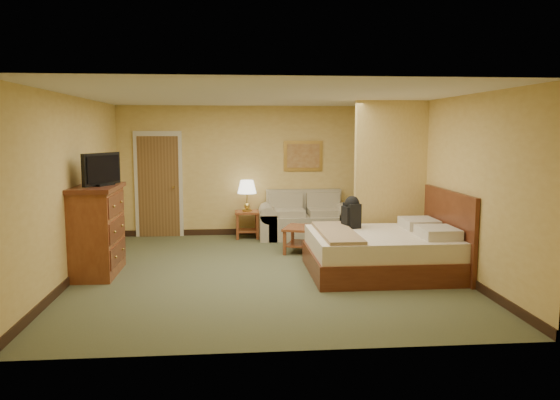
{
  "coord_description": "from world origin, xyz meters",
  "views": [
    {
      "loc": [
        -0.49,
        -7.99,
        2.1
      ],
      "look_at": [
        0.26,
        0.6,
        1.01
      ],
      "focal_mm": 35.0,
      "sensor_mm": 36.0,
      "label": 1
    }
  ],
  "objects": [
    {
      "name": "partition",
      "position": [
        2.15,
        0.93,
        1.3
      ],
      "size": [
        1.2,
        0.15,
        2.6
      ],
      "primitive_type": "cube",
      "color": "#D7B25B",
      "rests_on": "floor"
    },
    {
      "name": "left_wall",
      "position": [
        -2.75,
        0.0,
        1.3
      ],
      "size": [
        0.02,
        6.0,
        2.6
      ],
      "primitive_type": "cube",
      "color": "#D7B25B",
      "rests_on": "floor"
    },
    {
      "name": "wall_picture",
      "position": [
        0.94,
        2.97,
        1.6
      ],
      "size": [
        0.79,
        0.04,
        0.61
      ],
      "color": "#B78E3F",
      "rests_on": "back_wall"
    },
    {
      "name": "coffee_table",
      "position": [
        0.77,
        1.25,
        0.32
      ],
      "size": [
        0.89,
        0.89,
        0.45
      ],
      "rotation": [
        0.0,
        0.0,
        -0.34
      ],
      "color": "brown",
      "rests_on": "floor"
    },
    {
      "name": "door",
      "position": [
        -1.95,
        2.96,
        1.03
      ],
      "size": [
        0.94,
        0.16,
        2.1
      ],
      "color": "beige",
      "rests_on": "floor"
    },
    {
      "name": "right_wall",
      "position": [
        2.75,
        0.0,
        1.3
      ],
      "size": [
        0.02,
        6.0,
        2.6
      ],
      "primitive_type": "cube",
      "color": "#D7B25B",
      "rests_on": "floor"
    },
    {
      "name": "bed",
      "position": [
        1.81,
        -0.23,
        0.33
      ],
      "size": [
        2.23,
        1.9,
        1.23
      ],
      "color": "#502112",
      "rests_on": "floor"
    },
    {
      "name": "backpack",
      "position": [
        1.36,
        0.29,
        0.86
      ],
      "size": [
        0.25,
        0.32,
        0.5
      ],
      "rotation": [
        0.0,
        0.0,
        0.23
      ],
      "color": "black",
      "rests_on": "bed"
    },
    {
      "name": "floor",
      "position": [
        0.0,
        0.0,
        0.0
      ],
      "size": [
        6.0,
        6.0,
        0.0
      ],
      "primitive_type": "plane",
      "color": "#505537",
      "rests_on": "ground"
    },
    {
      "name": "back_wall",
      "position": [
        0.0,
        3.0,
        1.3
      ],
      "size": [
        5.5,
        0.02,
        2.6
      ],
      "primitive_type": "cube",
      "color": "#D7B25B",
      "rests_on": "floor"
    },
    {
      "name": "ceiling",
      "position": [
        0.0,
        0.0,
        2.6
      ],
      "size": [
        6.0,
        6.0,
        0.0
      ],
      "primitive_type": "plane",
      "rotation": [
        3.14,
        0.0,
        0.0
      ],
      "color": "white",
      "rests_on": "back_wall"
    },
    {
      "name": "side_table",
      "position": [
        -0.21,
        2.65,
        0.35
      ],
      "size": [
        0.48,
        0.48,
        0.53
      ],
      "color": "brown",
      "rests_on": "floor"
    },
    {
      "name": "loveseat",
      "position": [
        0.94,
        2.58,
        0.3
      ],
      "size": [
        1.84,
        0.85,
        0.93
      ],
      "color": "tan",
      "rests_on": "floor"
    },
    {
      "name": "baseboard",
      "position": [
        0.0,
        2.99,
        0.06
      ],
      "size": [
        5.5,
        0.02,
        0.12
      ],
      "primitive_type": "cube",
      "color": "black",
      "rests_on": "floor"
    },
    {
      "name": "tv",
      "position": [
        -2.38,
        0.08,
        1.54
      ],
      "size": [
        0.39,
        0.72,
        0.48
      ],
      "rotation": [
        0.0,
        0.0,
        -0.46
      ],
      "color": "black",
      "rests_on": "dresser"
    },
    {
      "name": "table_lamp",
      "position": [
        -0.21,
        2.65,
        1.0
      ],
      "size": [
        0.37,
        0.37,
        0.61
      ],
      "color": "#BA9B44",
      "rests_on": "side_table"
    },
    {
      "name": "dresser",
      "position": [
        -2.48,
        0.08,
        0.66
      ],
      "size": [
        0.65,
        1.23,
        1.31
      ],
      "color": "brown",
      "rests_on": "floor"
    }
  ]
}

